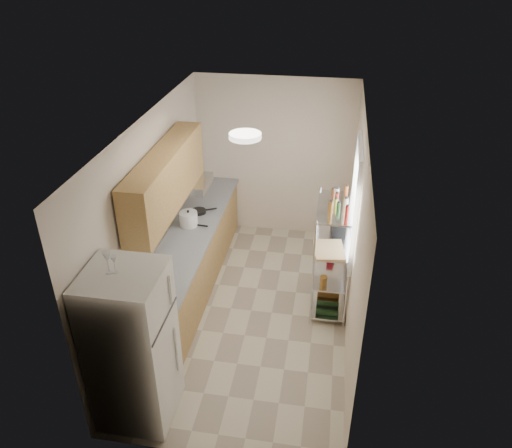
% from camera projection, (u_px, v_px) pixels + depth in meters
% --- Properties ---
extents(room, '(2.52, 4.42, 2.62)m').
position_uv_depth(room, '(251.00, 227.00, 6.05)').
color(room, beige).
rests_on(room, ground).
extents(counter_run, '(0.63, 3.51, 0.90)m').
position_uv_depth(counter_run, '(192.00, 258.00, 6.98)').
color(counter_run, tan).
rests_on(counter_run, ground).
extents(upper_cabinets, '(0.33, 2.20, 0.72)m').
position_uv_depth(upper_cabinets, '(166.00, 180.00, 6.03)').
color(upper_cabinets, tan).
rests_on(upper_cabinets, room).
extents(range_hood, '(0.50, 0.60, 0.12)m').
position_uv_depth(range_hood, '(191.00, 183.00, 6.92)').
color(range_hood, '#B7BABC').
rests_on(range_hood, room).
extents(window, '(0.06, 1.00, 1.46)m').
position_uv_depth(window, '(355.00, 203.00, 6.05)').
color(window, white).
rests_on(window, room).
extents(bakers_rack, '(0.45, 0.90, 1.73)m').
position_uv_depth(bakers_rack, '(334.00, 235.00, 6.26)').
color(bakers_rack, silver).
rests_on(bakers_rack, ground).
extents(ceiling_dome, '(0.34, 0.34, 0.05)m').
position_uv_depth(ceiling_dome, '(245.00, 136.00, 5.16)').
color(ceiling_dome, white).
rests_on(ceiling_dome, room).
extents(refrigerator, '(0.72, 0.72, 1.76)m').
position_uv_depth(refrigerator, '(133.00, 347.00, 4.87)').
color(refrigerator, silver).
rests_on(refrigerator, ground).
extents(wine_glass_a, '(0.08, 0.08, 0.22)m').
position_uv_depth(wine_glass_a, '(108.00, 262.00, 4.40)').
color(wine_glass_a, silver).
rests_on(wine_glass_a, refrigerator).
extents(wine_glass_b, '(0.06, 0.06, 0.17)m').
position_uv_depth(wine_glass_b, '(114.00, 264.00, 4.41)').
color(wine_glass_b, silver).
rests_on(wine_glass_b, refrigerator).
extents(rice_cooker, '(0.25, 0.25, 0.20)m').
position_uv_depth(rice_cooker, '(189.00, 219.00, 6.84)').
color(rice_cooker, white).
rests_on(rice_cooker, counter_run).
extents(frying_pan_large, '(0.25, 0.25, 0.04)m').
position_uv_depth(frying_pan_large, '(189.00, 224.00, 6.88)').
color(frying_pan_large, black).
rests_on(frying_pan_large, counter_run).
extents(frying_pan_small, '(0.29, 0.29, 0.04)m').
position_uv_depth(frying_pan_small, '(199.00, 211.00, 7.19)').
color(frying_pan_small, black).
rests_on(frying_pan_small, counter_run).
extents(cutting_board, '(0.42, 0.51, 0.03)m').
position_uv_depth(cutting_board, '(329.00, 250.00, 6.11)').
color(cutting_board, tan).
rests_on(cutting_board, bakers_rack).
extents(espresso_machine, '(0.20, 0.27, 0.30)m').
position_uv_depth(espresso_machine, '(339.00, 222.00, 6.45)').
color(espresso_machine, black).
rests_on(espresso_machine, bakers_rack).
extents(storage_bag, '(0.10, 0.13, 0.14)m').
position_uv_depth(storage_bag, '(331.00, 255.00, 6.73)').
color(storage_bag, maroon).
rests_on(storage_bag, bakers_rack).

